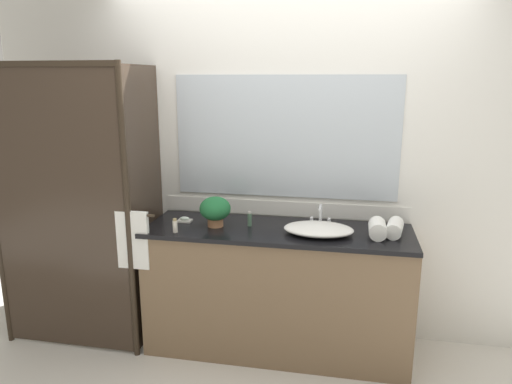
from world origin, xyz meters
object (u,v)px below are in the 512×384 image
rolled_towel_near_edge (395,228)px  sink_basin (319,229)px  amenity_bottle_lotion (250,219)px  rolled_towel_middle (378,229)px  amenity_bottle_conditioner (175,226)px  faucet (320,219)px  soap_dish (185,220)px  potted_plant (215,210)px

rolled_towel_near_edge → sink_basin: bearing=-172.3°
amenity_bottle_lotion → rolled_towel_middle: size_ratio=0.52×
amenity_bottle_conditioner → rolled_towel_middle: 1.31m
sink_basin → rolled_towel_middle: bearing=2.1°
amenity_bottle_lotion → rolled_towel_near_edge: (0.96, -0.02, 0.00)m
amenity_bottle_conditioner → rolled_towel_near_edge: (1.41, 0.21, 0.01)m
sink_basin → faucet: faucet is taller
soap_dish → potted_plant: bearing=-13.9°
amenity_bottle_lotion → amenity_bottle_conditioner: amenity_bottle_lotion is taller
sink_basin → rolled_towel_near_edge: bearing=7.7°
amenity_bottle_conditioner → rolled_towel_middle: bearing=7.0°
rolled_towel_middle → faucet: bearing=157.1°
amenity_bottle_lotion → faucet: bearing=10.2°
rolled_towel_middle → potted_plant: bearing=178.9°
faucet → potted_plant: size_ratio=0.80×
soap_dish → amenity_bottle_lotion: 0.47m
faucet → amenity_bottle_conditioner: size_ratio=1.79×
amenity_bottle_lotion → rolled_towel_near_edge: 0.96m
faucet → rolled_towel_middle: faucet is taller
potted_plant → rolled_towel_middle: size_ratio=1.09×
soap_dish → amenity_bottle_lotion: amenity_bottle_lotion is taller
sink_basin → potted_plant: 0.71m
soap_dish → rolled_towel_middle: rolled_towel_middle is taller
potted_plant → rolled_towel_middle: bearing=-1.1°
sink_basin → soap_dish: size_ratio=4.55×
rolled_towel_near_edge → rolled_towel_middle: size_ratio=1.10×
soap_dish → rolled_towel_near_edge: rolled_towel_near_edge is taller
faucet → rolled_towel_near_edge: faucet is taller
sink_basin → rolled_towel_near_edge: size_ratio=2.11×
rolled_towel_near_edge → amenity_bottle_conditioner: bearing=-171.5°
sink_basin → rolled_towel_middle: 0.37m
sink_basin → rolled_towel_middle: rolled_towel_middle is taller
soap_dish → amenity_bottle_conditioner: (0.02, -0.24, 0.03)m
faucet → rolled_towel_middle: bearing=-22.9°
potted_plant → soap_dish: size_ratio=2.13×
faucet → amenity_bottle_lotion: 0.49m
amenity_bottle_conditioner → potted_plant: bearing=38.8°
faucet → amenity_bottle_conditioner: (-0.93, -0.32, -0.01)m
sink_basin → amenity_bottle_conditioner: 0.94m
potted_plant → faucet: bearing=10.9°
rolled_towel_middle → amenity_bottle_conditioner: bearing=-173.0°
faucet → soap_dish: size_ratio=1.70×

